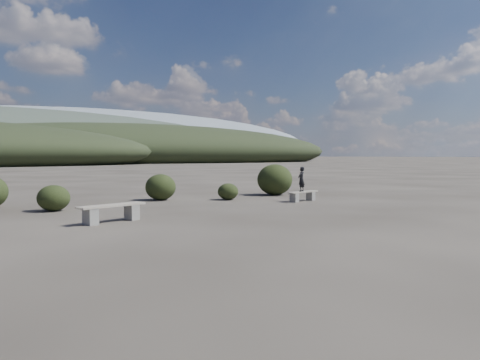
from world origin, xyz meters
TOP-DOWN VIEW (x-y plane):
  - ground at (0.00, 0.00)m, footprint 1200.00×1200.00m
  - bench_left at (-4.06, 4.07)m, footprint 2.03×0.99m
  - bench_right at (4.28, 5.96)m, footprint 1.66×0.69m
  - seated_person at (4.20, 5.94)m, footprint 0.43×0.37m
  - shrub_a at (-4.95, 7.73)m, footprint 1.07×1.07m
  - shrub_b at (-0.43, 9.47)m, footprint 1.27×1.27m
  - shrub_c at (2.03, 8.10)m, footprint 0.87×0.87m
  - shrub_d at (5.11, 9.02)m, footprint 1.66×1.66m

SIDE VIEW (x-z plane):
  - ground at x=0.00m, z-range 0.00..0.00m
  - bench_right at x=4.28m, z-range 0.04..0.45m
  - bench_left at x=-4.06m, z-range 0.05..0.55m
  - shrub_c at x=2.03m, z-range 0.00..0.69m
  - shrub_a at x=-4.95m, z-range 0.00..0.87m
  - shrub_b at x=-0.43m, z-range 0.00..1.09m
  - shrub_d at x=5.11m, z-range 0.00..1.45m
  - seated_person at x=4.20m, z-range 0.41..1.40m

